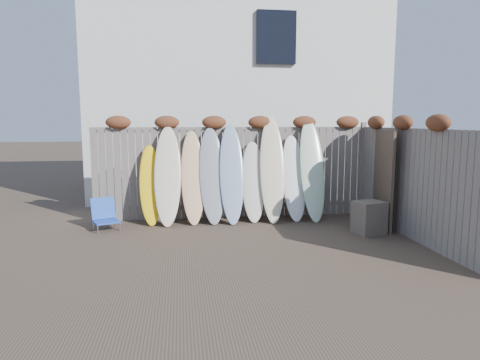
{
  "coord_description": "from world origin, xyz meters",
  "views": [
    {
      "loc": [
        -1.13,
        -6.88,
        2.12
      ],
      "look_at": [
        0.0,
        1.2,
        1.0
      ],
      "focal_mm": 32.0,
      "sensor_mm": 36.0,
      "label": 1
    }
  ],
  "objects": [
    {
      "name": "beach_chair",
      "position": [
        -2.64,
        1.69,
        0.29
      ],
      "size": [
        0.62,
        0.64,
        0.62
      ],
      "color": "blue",
      "rests_on": "ground"
    },
    {
      "name": "surfboard_2",
      "position": [
        -0.88,
        2.0,
        0.97
      ],
      "size": [
        0.51,
        0.7,
        1.93
      ],
      "primitive_type": "ellipsoid",
      "rotation": [
        -0.31,
        0.0,
        0.03
      ],
      "color": "#EAB773",
      "rests_on": "ground"
    },
    {
      "name": "surfboard_4",
      "position": [
        -0.07,
        1.95,
        1.04
      ],
      "size": [
        0.52,
        0.74,
        2.07
      ],
      "primitive_type": "ellipsoid",
      "rotation": [
        -0.31,
        0.0,
        -0.02
      ],
      "color": "#87A0BF",
      "rests_on": "ground"
    },
    {
      "name": "surfboard_5",
      "position": [
        0.4,
        2.01,
        0.85
      ],
      "size": [
        0.54,
        0.64,
        1.7
      ],
      "primitive_type": "ellipsoid",
      "rotation": [
        -0.31,
        0.0,
        -0.06
      ],
      "color": "silver",
      "rests_on": "ground"
    },
    {
      "name": "surfboard_6",
      "position": [
        0.8,
        1.96,
        1.11
      ],
      "size": [
        0.59,
        0.82,
        2.22
      ],
      "primitive_type": "ellipsoid",
      "rotation": [
        -0.31,
        0.0,
        -0.09
      ],
      "color": "beige",
      "rests_on": "ground"
    },
    {
      "name": "surfboard_3",
      "position": [
        -0.48,
        1.99,
        1.0
      ],
      "size": [
        0.58,
        0.74,
        2.0
      ],
      "primitive_type": "ellipsoid",
      "rotation": [
        -0.31,
        0.0,
        0.06
      ],
      "color": "gray",
      "rests_on": "ground"
    },
    {
      "name": "ground",
      "position": [
        0.0,
        0.0,
        0.0
      ],
      "size": [
        80.0,
        80.0,
        0.0
      ],
      "primitive_type": "plane",
      "color": "#493A2D"
    },
    {
      "name": "surfboard_7",
      "position": [
        1.28,
        2.0,
        0.91
      ],
      "size": [
        0.52,
        0.66,
        1.83
      ],
      "primitive_type": "ellipsoid",
      "rotation": [
        -0.31,
        0.0,
        0.01
      ],
      "color": "white",
      "rests_on": "ground"
    },
    {
      "name": "surfboard_1",
      "position": [
        -1.4,
        1.95,
        1.01
      ],
      "size": [
        0.58,
        0.75,
        2.03
      ],
      "primitive_type": "ellipsoid",
      "rotation": [
        -0.31,
        0.0,
        -0.05
      ],
      "color": "beige",
      "rests_on": "ground"
    },
    {
      "name": "lattice_panel",
      "position": [
        2.9,
        1.14,
        0.98
      ],
      "size": [
        0.3,
        1.29,
        1.96
      ],
      "primitive_type": "cube",
      "rotation": [
        0.0,
        0.0,
        -0.19
      ],
      "color": "#433028",
      "rests_on": "ground"
    },
    {
      "name": "wooden_crate",
      "position": [
        2.39,
        0.64,
        0.31
      ],
      "size": [
        0.63,
        0.57,
        0.62
      ],
      "primitive_type": "cube",
      "rotation": [
        0.0,
        0.0,
        0.27
      ],
      "color": "#4D4039",
      "rests_on": "ground"
    },
    {
      "name": "house",
      "position": [
        0.5,
        6.5,
        3.2
      ],
      "size": [
        8.5,
        5.5,
        6.33
      ],
      "color": "silver",
      "rests_on": "ground"
    },
    {
      "name": "back_fence",
      "position": [
        0.06,
        2.39,
        1.18
      ],
      "size": [
        6.05,
        0.28,
        2.24
      ],
      "color": "slate",
      "rests_on": "ground"
    },
    {
      "name": "right_fence",
      "position": [
        2.99,
        0.25,
        1.14
      ],
      "size": [
        0.28,
        4.4,
        2.24
      ],
      "color": "slate",
      "rests_on": "ground"
    },
    {
      "name": "surfboard_8",
      "position": [
        1.67,
        1.93,
        1.09
      ],
      "size": [
        0.53,
        0.77,
        2.18
      ],
      "primitive_type": "ellipsoid",
      "rotation": [
        -0.31,
        0.0,
        0.01
      ],
      "color": "#BCDABA",
      "rests_on": "ground"
    },
    {
      "name": "surfboard_0",
      "position": [
        -1.75,
        2.02,
        0.82
      ],
      "size": [
        0.5,
        0.63,
        1.63
      ],
      "primitive_type": "ellipsoid",
      "rotation": [
        -0.31,
        0.0,
        0.09
      ],
      "color": "yellow",
      "rests_on": "ground"
    }
  ]
}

